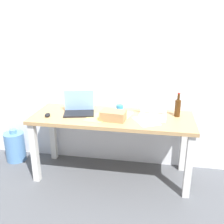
{
  "coord_description": "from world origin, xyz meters",
  "views": [
    {
      "loc": [
        0.46,
        -2.62,
        1.75
      ],
      "look_at": [
        0.0,
        0.0,
        0.81
      ],
      "focal_mm": 40.68,
      "sensor_mm": 36.0,
      "label": 1
    }
  ],
  "objects_px": {
    "desk": "(112,125)",
    "laptop_left": "(79,109)",
    "beer_bottle": "(178,107)",
    "water_cooler_jug": "(15,146)",
    "computer_mouse": "(48,115)",
    "laptop_right": "(153,113)",
    "cardboard_box": "(113,116)",
    "coffee_mug": "(120,109)"
  },
  "relations": [
    {
      "from": "coffee_mug",
      "to": "water_cooler_jug",
      "type": "relative_size",
      "value": 0.22
    },
    {
      "from": "laptop_right",
      "to": "cardboard_box",
      "type": "relative_size",
      "value": 1.19
    },
    {
      "from": "beer_bottle",
      "to": "coffee_mug",
      "type": "relative_size",
      "value": 2.84
    },
    {
      "from": "desk",
      "to": "cardboard_box",
      "type": "distance_m",
      "value": 0.2
    },
    {
      "from": "laptop_left",
      "to": "beer_bottle",
      "type": "relative_size",
      "value": 1.42
    },
    {
      "from": "laptop_left",
      "to": "computer_mouse",
      "type": "relative_size",
      "value": 3.83
    },
    {
      "from": "desk",
      "to": "coffee_mug",
      "type": "xyz_separation_m",
      "value": [
        0.07,
        0.12,
        0.15
      ]
    },
    {
      "from": "water_cooler_jug",
      "to": "laptop_left",
      "type": "bearing_deg",
      "value": -5.87
    },
    {
      "from": "cardboard_box",
      "to": "beer_bottle",
      "type": "bearing_deg",
      "value": 19.05
    },
    {
      "from": "laptop_right",
      "to": "water_cooler_jug",
      "type": "height_order",
      "value": "laptop_right"
    },
    {
      "from": "cardboard_box",
      "to": "water_cooler_jug",
      "type": "bearing_deg",
      "value": 170.01
    },
    {
      "from": "laptop_left",
      "to": "cardboard_box",
      "type": "distance_m",
      "value": 0.45
    },
    {
      "from": "coffee_mug",
      "to": "water_cooler_jug",
      "type": "bearing_deg",
      "value": 179.69
    },
    {
      "from": "cardboard_box",
      "to": "computer_mouse",
      "type": "bearing_deg",
      "value": -178.46
    },
    {
      "from": "laptop_right",
      "to": "cardboard_box",
      "type": "bearing_deg",
      "value": -158.31
    },
    {
      "from": "laptop_right",
      "to": "coffee_mug",
      "type": "xyz_separation_m",
      "value": [
        -0.38,
        0.07,
        -0.0
      ]
    },
    {
      "from": "water_cooler_jug",
      "to": "cardboard_box",
      "type": "bearing_deg",
      "value": -9.99
    },
    {
      "from": "desk",
      "to": "laptop_left",
      "type": "xyz_separation_m",
      "value": [
        -0.39,
        0.03,
        0.16
      ]
    },
    {
      "from": "beer_bottle",
      "to": "computer_mouse",
      "type": "bearing_deg",
      "value": -169.81
    },
    {
      "from": "desk",
      "to": "cardboard_box",
      "type": "relative_size",
      "value": 6.84
    },
    {
      "from": "desk",
      "to": "beer_bottle",
      "type": "height_order",
      "value": "beer_bottle"
    },
    {
      "from": "computer_mouse",
      "to": "cardboard_box",
      "type": "bearing_deg",
      "value": -12.99
    },
    {
      "from": "water_cooler_jug",
      "to": "desk",
      "type": "bearing_deg",
      "value": -5.57
    },
    {
      "from": "coffee_mug",
      "to": "beer_bottle",
      "type": "bearing_deg",
      "value": 0.32
    },
    {
      "from": "laptop_right",
      "to": "water_cooler_jug",
      "type": "relative_size",
      "value": 0.71
    },
    {
      "from": "desk",
      "to": "laptop_left",
      "type": "relative_size",
      "value": 4.7
    },
    {
      "from": "laptop_left",
      "to": "water_cooler_jug",
      "type": "height_order",
      "value": "laptop_left"
    },
    {
      "from": "desk",
      "to": "laptop_right",
      "type": "xyz_separation_m",
      "value": [
        0.45,
        0.05,
        0.16
      ]
    },
    {
      "from": "laptop_left",
      "to": "computer_mouse",
      "type": "height_order",
      "value": "laptop_left"
    },
    {
      "from": "beer_bottle",
      "to": "coffee_mug",
      "type": "xyz_separation_m",
      "value": [
        -0.65,
        -0.0,
        -0.06
      ]
    },
    {
      "from": "computer_mouse",
      "to": "coffee_mug",
      "type": "bearing_deg",
      "value": 3.47
    },
    {
      "from": "cardboard_box",
      "to": "desk",
      "type": "bearing_deg",
      "value": 106.67
    },
    {
      "from": "coffee_mug",
      "to": "water_cooler_jug",
      "type": "distance_m",
      "value": 1.52
    },
    {
      "from": "laptop_right",
      "to": "beer_bottle",
      "type": "relative_size",
      "value": 1.16
    },
    {
      "from": "computer_mouse",
      "to": "water_cooler_jug",
      "type": "distance_m",
      "value": 0.89
    },
    {
      "from": "computer_mouse",
      "to": "laptop_right",
      "type": "bearing_deg",
      "value": -5.45
    },
    {
      "from": "coffee_mug",
      "to": "desk",
      "type": "bearing_deg",
      "value": -119.12
    },
    {
      "from": "beer_bottle",
      "to": "computer_mouse",
      "type": "height_order",
      "value": "beer_bottle"
    },
    {
      "from": "beer_bottle",
      "to": "computer_mouse",
      "type": "distance_m",
      "value": 1.45
    },
    {
      "from": "laptop_right",
      "to": "laptop_left",
      "type": "bearing_deg",
      "value": -178.53
    },
    {
      "from": "cardboard_box",
      "to": "water_cooler_jug",
      "type": "height_order",
      "value": "cardboard_box"
    },
    {
      "from": "beer_bottle",
      "to": "water_cooler_jug",
      "type": "height_order",
      "value": "beer_bottle"
    }
  ]
}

